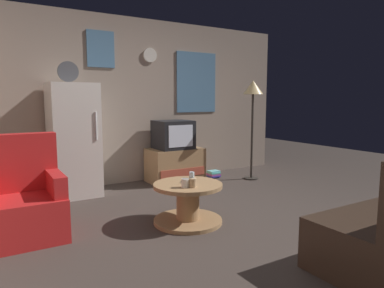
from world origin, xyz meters
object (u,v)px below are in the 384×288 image
object	(u,v)px
wine_glass	(192,179)
armchair	(23,202)
crt_tv	(173,135)
mug_ceramic_white	(185,183)
remote_control	(187,180)
tv_stand	(175,165)
mug_ceramic_tan	(193,183)
coffee_table	(188,203)
standing_lamp	(253,95)
book_stack	(214,174)
fridge	(74,140)

from	to	relation	value
wine_glass	armchair	xyz separation A→B (m)	(-1.48, 0.61, -0.16)
crt_tv	mug_ceramic_white	size ratio (longest dim) A/B	6.00
crt_tv	remote_control	world-z (taller)	crt_tv
tv_stand	remote_control	bearing A→B (deg)	-114.03
wine_glass	mug_ceramic_tan	xyz separation A→B (m)	(-0.01, -0.03, -0.03)
coffee_table	mug_ceramic_white	xyz separation A→B (m)	(-0.10, -0.13, 0.26)
wine_glass	remote_control	distance (m)	0.23
mug_ceramic_white	remote_control	world-z (taller)	mug_ceramic_white
tv_stand	standing_lamp	world-z (taller)	standing_lamp
crt_tv	mug_ceramic_white	bearing A→B (deg)	-114.61
wine_glass	mug_ceramic_tan	size ratio (longest dim) A/B	1.67
remote_control	book_stack	bearing A→B (deg)	30.07
fridge	wine_glass	bearing A→B (deg)	-68.32
tv_stand	book_stack	bearing A→B (deg)	-9.78
standing_lamp	tv_stand	bearing A→B (deg)	156.48
crt_tv	remote_control	size ratio (longest dim) A/B	3.60
coffee_table	crt_tv	bearing A→B (deg)	66.69
standing_lamp	armchair	size ratio (longest dim) A/B	1.66
standing_lamp	remote_control	bearing A→B (deg)	-148.51
wine_glass	mug_ceramic_tan	distance (m)	0.04
wine_glass	remote_control	bearing A→B (deg)	71.33
crt_tv	wine_glass	world-z (taller)	crt_tv
tv_stand	standing_lamp	size ratio (longest dim) A/B	0.53
standing_lamp	mug_ceramic_white	size ratio (longest dim) A/B	17.67
crt_tv	armchair	xyz separation A→B (m)	(-2.25, -1.25, -0.41)
standing_lamp	remote_control	xyz separation A→B (m)	(-1.88, -1.15, -0.93)
fridge	coffee_table	world-z (taller)	fridge
tv_stand	mug_ceramic_white	xyz separation A→B (m)	(-0.88, -1.85, 0.20)
crt_tv	remote_control	xyz separation A→B (m)	(-0.70, -1.65, -0.31)
crt_tv	coffee_table	xyz separation A→B (m)	(-0.74, -1.73, -0.53)
mug_ceramic_white	book_stack	xyz separation A→B (m)	(1.54, 1.74, -0.41)
mug_ceramic_white	book_stack	distance (m)	2.36
mug_ceramic_white	book_stack	world-z (taller)	mug_ceramic_white
fridge	remote_control	bearing A→B (deg)	-63.78
wine_glass	book_stack	distance (m)	2.32
wine_glass	mug_ceramic_white	xyz separation A→B (m)	(-0.07, 0.01, -0.03)
tv_stand	coffee_table	xyz separation A→B (m)	(-0.77, -1.73, -0.05)
tv_stand	coffee_table	size ratio (longest dim) A/B	1.17
mug_ceramic_white	crt_tv	bearing A→B (deg)	65.39
fridge	crt_tv	xyz separation A→B (m)	(1.51, 0.02, -0.01)
standing_lamp	armchair	world-z (taller)	standing_lamp
mug_ceramic_white	remote_control	size ratio (longest dim) A/B	0.60
wine_glass	book_stack	bearing A→B (deg)	49.87
standing_lamp	mug_ceramic_white	bearing A→B (deg)	-146.18
tv_stand	crt_tv	distance (m)	0.48
tv_stand	book_stack	world-z (taller)	tv_stand
crt_tv	remote_control	distance (m)	1.82
standing_lamp	armchair	distance (m)	3.66
remote_control	mug_ceramic_white	bearing A→B (deg)	-142.76
wine_glass	coffee_table	bearing A→B (deg)	76.40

